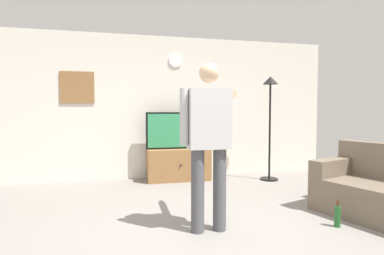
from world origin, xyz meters
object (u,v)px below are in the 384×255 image
tv_stand (179,164)px  beverage_bottle (337,216)px  wall_clock (176,60)px  floor_lamp (270,106)px  person_standing_nearer_lamp (209,136)px  television (178,130)px  framed_picture (77,87)px

tv_stand → beverage_bottle: 2.93m
wall_clock → floor_lamp: 1.98m
floor_lamp → person_standing_nearer_lamp: size_ratio=1.08×
television → wall_clock: 1.35m
wall_clock → framed_picture: wall_clock is taller
framed_picture → person_standing_nearer_lamp: bearing=-58.2°
television → beverage_bottle: television is taller
floor_lamp → tv_stand: bearing=167.8°
television → wall_clock: bearing=90.0°
tv_stand → television: bearing=90.0°
framed_picture → person_standing_nearer_lamp: (1.67, -2.69, -0.69)m
television → framed_picture: size_ratio=2.02×
person_standing_nearer_lamp → framed_picture: bearing=121.8°
wall_clock → person_standing_nearer_lamp: 2.96m
tv_stand → wall_clock: (0.00, 0.29, 1.96)m
floor_lamp → wall_clock: bearing=158.6°
person_standing_nearer_lamp → beverage_bottle: (1.41, -0.22, -0.90)m
framed_picture → television: bearing=-7.9°
television → person_standing_nearer_lamp: bearing=-92.7°
tv_stand → wall_clock: size_ratio=4.45×
framed_picture → tv_stand: bearing=-9.4°
tv_stand → framed_picture: bearing=170.6°
person_standing_nearer_lamp → floor_lamp: bearing=49.1°
person_standing_nearer_lamp → beverage_bottle: size_ratio=5.99×
television → person_standing_nearer_lamp: 2.45m
television → wall_clock: wall_clock is taller
floor_lamp → person_standing_nearer_lamp: floor_lamp is taller
wall_clock → person_standing_nearer_lamp: wall_clock is taller
tv_stand → person_standing_nearer_lamp: (-0.12, -2.40, 0.72)m
floor_lamp → beverage_bottle: bearing=-98.9°
television → framed_picture: 1.97m
floor_lamp → person_standing_nearer_lamp: bearing=-130.9°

